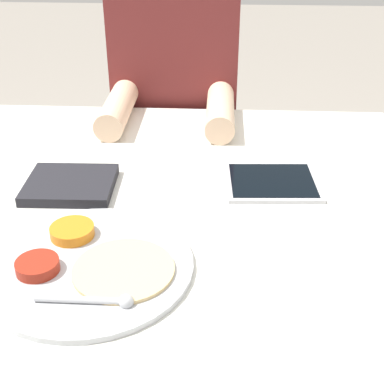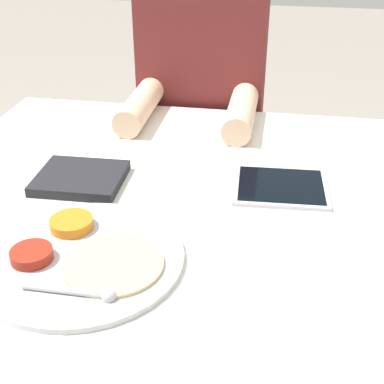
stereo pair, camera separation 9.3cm
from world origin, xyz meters
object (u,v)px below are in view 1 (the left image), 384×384
at_px(tablet_device, 272,182).
at_px(person_diner, 177,144).
at_px(thali_tray, 89,264).
at_px(red_notebook, 70,185).

bearing_deg(tablet_device, person_diner, 114.38).
distance_m(thali_tray, red_notebook, 0.26).
distance_m(tablet_device, person_diner, 0.60).
bearing_deg(tablet_device, red_notebook, -173.79).
xyz_separation_m(thali_tray, person_diner, (0.07, 0.82, -0.17)).
xyz_separation_m(thali_tray, red_notebook, (-0.09, 0.25, 0.00)).
height_order(red_notebook, person_diner, person_diner).
relative_size(red_notebook, person_diner, 0.14).
distance_m(thali_tray, person_diner, 0.84).
bearing_deg(person_diner, tablet_device, -65.62).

